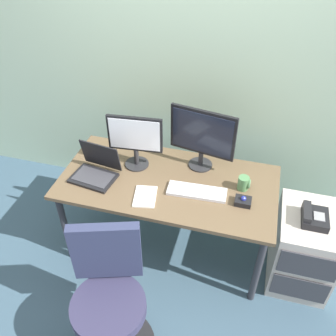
{
  "coord_description": "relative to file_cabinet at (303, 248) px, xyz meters",
  "views": [
    {
      "loc": [
        0.52,
        -1.92,
        2.47
      ],
      "look_at": [
        0.0,
        0.0,
        0.82
      ],
      "focal_mm": 39.36,
      "sensor_mm": 36.0,
      "label": 1
    }
  ],
  "objects": [
    {
      "name": "ground_plane",
      "position": [
        -1.03,
        0.03,
        -0.31
      ],
      "size": [
        8.0,
        8.0,
        0.0
      ],
      "primitive_type": "plane",
      "color": "#385161"
    },
    {
      "name": "back_wall",
      "position": [
        -1.03,
        0.76,
        1.09
      ],
      "size": [
        6.0,
        0.1,
        2.8
      ],
      "primitive_type": "cube",
      "color": "#B0CCAB",
      "rests_on": "ground"
    },
    {
      "name": "desk",
      "position": [
        -1.03,
        0.03,
        0.32
      ],
      "size": [
        1.56,
        0.77,
        0.7
      ],
      "color": "brown",
      "rests_on": "ground"
    },
    {
      "name": "file_cabinet",
      "position": [
        0.0,
        0.0,
        0.0
      ],
      "size": [
        0.42,
        0.53,
        0.62
      ],
      "color": "beige",
      "rests_on": "ground"
    },
    {
      "name": "desk_phone",
      "position": [
        -0.01,
        -0.02,
        0.35
      ],
      "size": [
        0.17,
        0.2,
        0.09
      ],
      "color": "black",
      "rests_on": "file_cabinet"
    },
    {
      "name": "office_chair",
      "position": [
        -1.15,
        -0.84,
        0.14
      ],
      "size": [
        0.52,
        0.54,
        0.97
      ],
      "color": "black",
      "rests_on": "ground"
    },
    {
      "name": "monitor_main",
      "position": [
        -0.84,
        0.26,
        0.66
      ],
      "size": [
        0.48,
        0.18,
        0.48
      ],
      "color": "#262628",
      "rests_on": "desk"
    },
    {
      "name": "monitor_side",
      "position": [
        -1.31,
        0.14,
        0.64
      ],
      "size": [
        0.4,
        0.18,
        0.42
      ],
      "color": "#262628",
      "rests_on": "desk"
    },
    {
      "name": "keyboard",
      "position": [
        -0.8,
        -0.04,
        0.41
      ],
      "size": [
        0.42,
        0.16,
        0.03
      ],
      "color": "silver",
      "rests_on": "desk"
    },
    {
      "name": "laptop",
      "position": [
        -1.55,
        -0.05,
        0.45
      ],
      "size": [
        0.34,
        0.3,
        0.24
      ],
      "color": "black",
      "rests_on": "desk"
    },
    {
      "name": "trackball_mouse",
      "position": [
        -0.48,
        -0.06,
        0.42
      ],
      "size": [
        0.11,
        0.09,
        0.07
      ],
      "color": "black",
      "rests_on": "desk"
    },
    {
      "name": "coffee_mug",
      "position": [
        -0.5,
        0.09,
        0.44
      ],
      "size": [
        0.09,
        0.08,
        0.1
      ],
      "color": "#4E804D",
      "rests_on": "desk"
    },
    {
      "name": "paper_notepad",
      "position": [
        -1.13,
        -0.18,
        0.4
      ],
      "size": [
        0.18,
        0.23,
        0.01
      ],
      "primitive_type": "cube",
      "rotation": [
        0.0,
        0.0,
        0.18
      ],
      "color": "white",
      "rests_on": "desk"
    }
  ]
}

